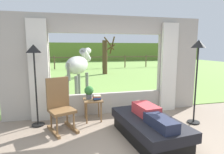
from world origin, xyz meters
name	(u,v)px	position (x,y,z in m)	size (l,w,h in m)	color
back_wall_with_window	(108,67)	(0.00, 2.26, 1.25)	(5.20, 0.12, 2.55)	#ADA599
curtain_panel_left	(39,71)	(-1.69, 2.12, 1.20)	(0.44, 0.10, 2.40)	silver
curtain_panel_right	(169,68)	(1.69, 2.12, 1.20)	(0.44, 0.10, 2.40)	silver
outdoor_pasture_lawn	(80,69)	(0.00, 13.16, 0.01)	(36.00, 21.68, 0.02)	#759E47
distant_hill_ridge	(74,52)	(0.00, 23.00, 1.20)	(36.00, 2.00, 2.40)	olive
recliner_sofa	(149,128)	(0.44, 0.62, 0.22)	(1.09, 1.79, 0.42)	black
reclining_person	(150,114)	(0.44, 0.57, 0.52)	(0.41, 1.44, 0.22)	#B23338
rocking_chair	(60,105)	(-1.22, 1.47, 0.55)	(0.68, 0.80, 1.12)	brown
side_table	(93,103)	(-0.47, 1.82, 0.43)	(0.44, 0.44, 0.52)	brown
potted_plant	(89,92)	(-0.55, 1.88, 0.70)	(0.22, 0.22, 0.32)	#4C5156
book_stack	(97,98)	(-0.38, 1.76, 0.57)	(0.19, 0.15, 0.11)	black
floor_lamp_left	(34,61)	(-1.73, 1.80, 1.47)	(0.32, 0.32, 1.82)	black
floor_lamp_right	(198,57)	(1.80, 1.10, 1.55)	(0.32, 0.32, 1.92)	black
horse	(78,65)	(-0.67, 3.91, 1.16)	(1.20, 1.74, 1.73)	#B2B2AD
pasture_tree	(105,56)	(1.47, 9.71, 1.21)	(0.86, 1.34, 2.44)	#4C3823
pasture_fence_line	(79,60)	(0.00, 13.44, 0.74)	(16.10, 0.10, 1.10)	brown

